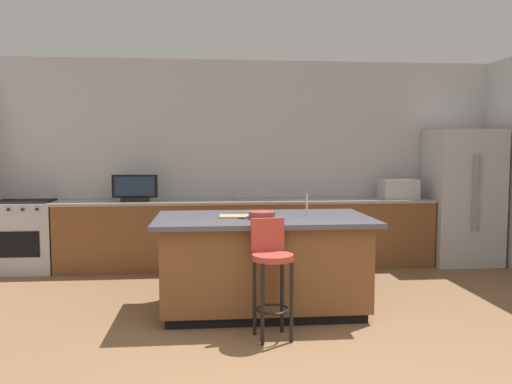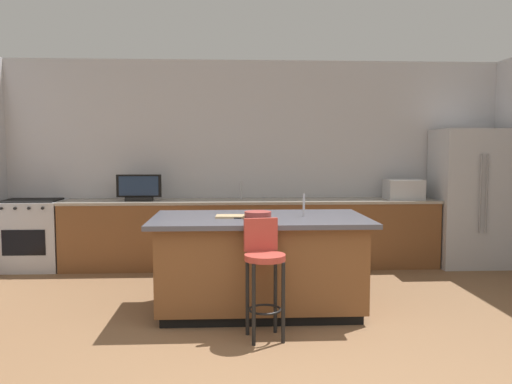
% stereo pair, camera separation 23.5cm
% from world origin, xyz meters
% --- Properties ---
extents(wall_back, '(7.29, 0.12, 2.79)m').
position_xyz_m(wall_back, '(0.00, 4.27, 1.40)').
color(wall_back, '#BCBCC1').
rests_on(wall_back, ground_plane).
extents(counter_back, '(4.97, 0.62, 0.90)m').
position_xyz_m(counter_back, '(-0.07, 3.89, 0.45)').
color(counter_back, brown).
rests_on(counter_back, ground_plane).
extents(kitchen_island, '(2.06, 1.16, 0.93)m').
position_xyz_m(kitchen_island, '(-0.08, 1.98, 0.47)').
color(kitchen_island, black).
rests_on(kitchen_island, ground_plane).
extents(refrigerator, '(0.91, 0.75, 1.84)m').
position_xyz_m(refrigerator, '(2.88, 3.83, 0.92)').
color(refrigerator, '#B7BABF').
rests_on(refrigerator, ground_plane).
extents(range_oven, '(0.77, 0.63, 0.92)m').
position_xyz_m(range_oven, '(-2.95, 3.89, 0.46)').
color(range_oven, '#B7BABF').
rests_on(range_oven, ground_plane).
extents(microwave, '(0.48, 0.36, 0.27)m').
position_xyz_m(microwave, '(1.99, 3.89, 1.04)').
color(microwave, '#B7BABF').
rests_on(microwave, counter_back).
extents(tv_monitor, '(0.58, 0.16, 0.35)m').
position_xyz_m(tv_monitor, '(-1.55, 3.84, 1.06)').
color(tv_monitor, black).
rests_on(tv_monitor, counter_back).
extents(sink_faucet_back, '(0.02, 0.02, 0.24)m').
position_xyz_m(sink_faucet_back, '(-0.21, 3.99, 1.02)').
color(sink_faucet_back, '#B2B2B7').
rests_on(sink_faucet_back, counter_back).
extents(sink_faucet_island, '(0.02, 0.02, 0.22)m').
position_xyz_m(sink_faucet_island, '(0.35, 1.98, 1.04)').
color(sink_faucet_island, '#B2B2B7').
rests_on(sink_faucet_island, kitchen_island).
extents(bar_stool_center, '(0.34, 0.36, 0.99)m').
position_xyz_m(bar_stool_center, '(-0.08, 1.26, 0.60)').
color(bar_stool_center, '#B23D33').
rests_on(bar_stool_center, ground_plane).
extents(fruit_bowl, '(0.25, 0.25, 0.06)m').
position_xyz_m(fruit_bowl, '(-0.10, 1.87, 0.96)').
color(fruit_bowl, '#993833').
rests_on(fruit_bowl, kitchen_island).
extents(cell_phone, '(0.10, 0.16, 0.01)m').
position_xyz_m(cell_phone, '(-0.28, 1.92, 0.93)').
color(cell_phone, black).
rests_on(cell_phone, kitchen_island).
extents(tv_remote, '(0.10, 0.17, 0.02)m').
position_xyz_m(tv_remote, '(-0.03, 1.83, 0.94)').
color(tv_remote, black).
rests_on(tv_remote, kitchen_island).
extents(cutting_board, '(0.30, 0.22, 0.02)m').
position_xyz_m(cutting_board, '(-0.35, 1.96, 0.93)').
color(cutting_board, tan).
rests_on(cutting_board, kitchen_island).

